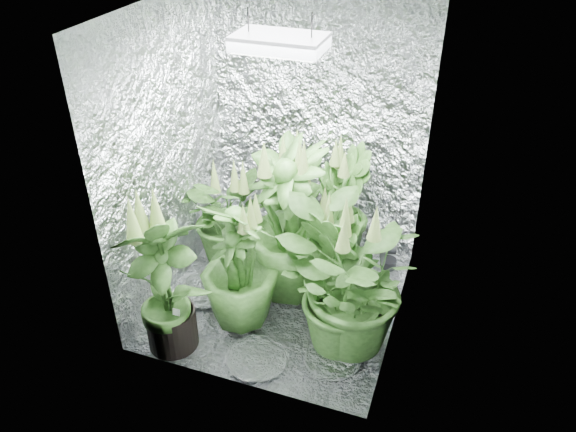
% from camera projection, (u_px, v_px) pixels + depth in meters
% --- Properties ---
extents(ground, '(1.60, 1.60, 0.00)m').
position_uv_depth(ground, '(282.00, 299.00, 4.03)').
color(ground, white).
rests_on(ground, ground).
extents(walls, '(1.62, 1.62, 2.00)m').
position_uv_depth(walls, '(281.00, 176.00, 3.48)').
color(walls, white).
rests_on(walls, ground).
extents(ceiling, '(1.60, 1.60, 0.01)m').
position_uv_depth(ceiling, '(279.00, 9.00, 2.94)').
color(ceiling, white).
rests_on(ceiling, walls).
extents(grow_lamp, '(0.50, 0.30, 0.22)m').
position_uv_depth(grow_lamp, '(280.00, 43.00, 3.04)').
color(grow_lamp, gray).
rests_on(grow_lamp, ceiling).
extents(plant_a, '(0.87, 0.87, 0.86)m').
position_uv_depth(plant_a, '(231.00, 218.00, 4.18)').
color(plant_a, black).
rests_on(plant_a, ground).
extents(plant_b, '(0.67, 0.67, 1.08)m').
position_uv_depth(plant_b, '(287.00, 204.00, 4.18)').
color(plant_b, black).
rests_on(plant_b, ground).
extents(plant_c, '(0.53, 0.53, 1.02)m').
position_uv_depth(plant_c, '(341.00, 209.00, 4.16)').
color(plant_c, black).
rests_on(plant_c, ground).
extents(plant_d, '(0.62, 0.62, 0.99)m').
position_uv_depth(plant_d, '(239.00, 265.00, 3.60)').
color(plant_d, black).
rests_on(plant_d, ground).
extents(plant_e, '(1.13, 1.13, 1.06)m').
position_uv_depth(plant_e, '(348.00, 287.00, 3.36)').
color(plant_e, black).
rests_on(plant_e, ground).
extents(plant_f, '(0.75, 0.75, 1.12)m').
position_uv_depth(plant_f, '(165.00, 283.00, 3.39)').
color(plant_f, black).
rests_on(plant_f, ground).
extents(plant_g, '(0.69, 0.69, 0.99)m').
position_uv_depth(plant_g, '(333.00, 267.00, 3.61)').
color(plant_g, black).
rests_on(plant_g, ground).
extents(plant_h, '(0.89, 0.89, 1.24)m').
position_uv_depth(plant_h, '(290.00, 223.00, 3.81)').
color(plant_h, black).
rests_on(plant_h, ground).
extents(circulation_fan, '(0.16, 0.26, 0.31)m').
position_uv_depth(circulation_fan, '(386.00, 253.00, 4.27)').
color(circulation_fan, black).
rests_on(circulation_fan, ground).
extents(plant_label, '(0.05, 0.02, 0.08)m').
position_uv_depth(plant_label, '(176.00, 314.00, 3.45)').
color(plant_label, white).
rests_on(plant_label, plant_f).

